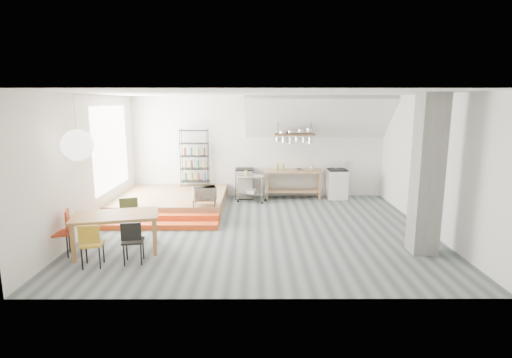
{
  "coord_description": "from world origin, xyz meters",
  "views": [
    {
      "loc": [
        -0.1,
        -9.23,
        3.0
      ],
      "look_at": [
        -0.08,
        0.8,
        1.07
      ],
      "focal_mm": 28.0,
      "sensor_mm": 36.0,
      "label": 1
    }
  ],
  "objects_px": {
    "stove": "(337,183)",
    "mini_fridge": "(244,183)",
    "dining_table": "(116,218)",
    "rolling_cart": "(252,185)"
  },
  "relations": [
    {
      "from": "dining_table",
      "to": "rolling_cart",
      "type": "xyz_separation_m",
      "value": [
        2.71,
        4.18,
        -0.17
      ]
    },
    {
      "from": "stove",
      "to": "mini_fridge",
      "type": "relative_size",
      "value": 1.24
    },
    {
      "from": "dining_table",
      "to": "mini_fridge",
      "type": "bearing_deg",
      "value": 48.76
    },
    {
      "from": "dining_table",
      "to": "rolling_cart",
      "type": "height_order",
      "value": "rolling_cart"
    },
    {
      "from": "stove",
      "to": "dining_table",
      "type": "distance_m",
      "value": 7.13
    },
    {
      "from": "rolling_cart",
      "to": "mini_fridge",
      "type": "bearing_deg",
      "value": 132.88
    },
    {
      "from": "dining_table",
      "to": "rolling_cart",
      "type": "relative_size",
      "value": 1.99
    },
    {
      "from": "stove",
      "to": "mini_fridge",
      "type": "height_order",
      "value": "stove"
    },
    {
      "from": "stove",
      "to": "dining_table",
      "type": "bearing_deg",
      "value": -139.41
    },
    {
      "from": "dining_table",
      "to": "stove",
      "type": "bearing_deg",
      "value": 27.24
    }
  ]
}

